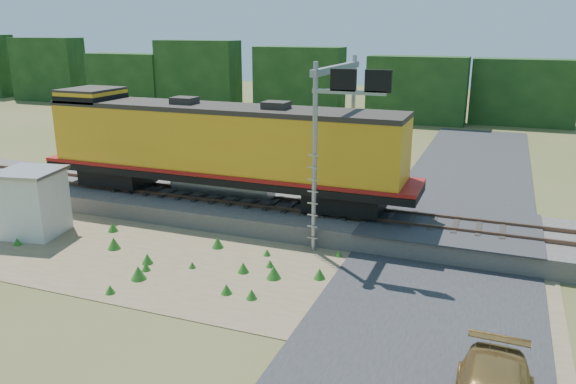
% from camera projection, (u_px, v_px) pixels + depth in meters
% --- Properties ---
extents(ground, '(140.00, 140.00, 0.00)m').
position_uv_depth(ground, '(233.00, 274.00, 20.30)').
color(ground, '#475123').
rests_on(ground, ground).
extents(ballast, '(70.00, 5.00, 0.80)m').
position_uv_depth(ballast, '(291.00, 215.00, 25.56)').
color(ballast, slate).
rests_on(ballast, ground).
extents(rails, '(70.00, 1.54, 0.16)m').
position_uv_depth(rails, '(291.00, 205.00, 25.42)').
color(rails, brown).
rests_on(rails, ballast).
extents(dirt_shoulder, '(26.00, 8.00, 0.03)m').
position_uv_depth(dirt_shoulder, '(191.00, 261.00, 21.44)').
color(dirt_shoulder, '#8C7754').
rests_on(dirt_shoulder, ground).
extents(road, '(7.00, 66.00, 0.86)m').
position_uv_depth(road, '(433.00, 295.00, 18.52)').
color(road, '#38383A').
rests_on(road, ground).
extents(tree_line_north, '(130.00, 3.00, 6.50)m').
position_uv_depth(tree_line_north, '(411.00, 88.00, 53.44)').
color(tree_line_north, '#153513').
rests_on(tree_line_north, ground).
extents(weed_clumps, '(15.00, 6.20, 0.56)m').
position_uv_depth(weed_clumps, '(152.00, 260.00, 21.61)').
color(weed_clumps, '#2D6D1F').
rests_on(weed_clumps, ground).
extents(locomotive, '(18.41, 2.81, 4.75)m').
position_uv_depth(locomotive, '(216.00, 146.00, 26.05)').
color(locomotive, black).
rests_on(locomotive, rails).
extents(shed, '(2.82, 2.82, 2.87)m').
position_uv_depth(shed, '(33.00, 202.00, 23.84)').
color(shed, silver).
rests_on(shed, ground).
extents(signal_gantry, '(2.94, 6.20, 7.41)m').
position_uv_depth(signal_gantry, '(341.00, 106.00, 22.68)').
color(signal_gantry, gray).
rests_on(signal_gantry, ground).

